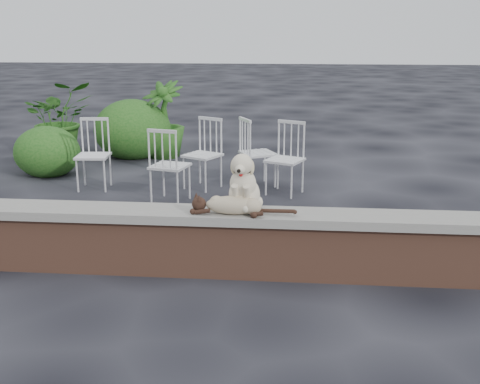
# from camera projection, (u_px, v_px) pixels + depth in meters

# --- Properties ---
(ground) EXTENTS (60.00, 60.00, 0.00)m
(ground) POSITION_uv_depth(u_px,v_px,m) (177.00, 271.00, 5.40)
(ground) COLOR black
(ground) RESTS_ON ground
(brick_wall) EXTENTS (6.00, 0.30, 0.50)m
(brick_wall) POSITION_uv_depth(u_px,v_px,m) (177.00, 245.00, 5.33)
(brick_wall) COLOR brown
(brick_wall) RESTS_ON ground
(capstone) EXTENTS (6.20, 0.40, 0.08)m
(capstone) POSITION_uv_depth(u_px,v_px,m) (176.00, 214.00, 5.26)
(capstone) COLOR slate
(capstone) RESTS_ON brick_wall
(dog) EXTENTS (0.39, 0.49, 0.53)m
(dog) POSITION_uv_depth(u_px,v_px,m) (244.00, 180.00, 5.19)
(dog) COLOR beige
(dog) RESTS_ON capstone
(cat) EXTENTS (1.08, 0.36, 0.18)m
(cat) POSITION_uv_depth(u_px,v_px,m) (233.00, 204.00, 5.10)
(cat) COLOR tan
(cat) RESTS_ON capstone
(chair_c) EXTENTS (0.68, 0.68, 0.94)m
(chair_c) POSITION_uv_depth(u_px,v_px,m) (170.00, 165.00, 7.43)
(chair_c) COLOR white
(chair_c) RESTS_ON ground
(chair_e) EXTENTS (0.75, 0.75, 0.94)m
(chair_e) POSITION_uv_depth(u_px,v_px,m) (258.00, 152.00, 8.17)
(chair_e) COLOR white
(chair_e) RESTS_ON ground
(chair_a) EXTENTS (0.61, 0.61, 0.94)m
(chair_a) POSITION_uv_depth(u_px,v_px,m) (93.00, 155.00, 8.00)
(chair_a) COLOR white
(chair_a) RESTS_ON ground
(chair_b) EXTENTS (0.76, 0.76, 0.94)m
(chair_b) POSITION_uv_depth(u_px,v_px,m) (202.00, 154.00, 8.04)
(chair_b) COLOR white
(chair_b) RESTS_ON ground
(chair_d) EXTENTS (0.74, 0.74, 0.94)m
(chair_d) POSITION_uv_depth(u_px,v_px,m) (285.00, 159.00, 7.76)
(chair_d) COLOR white
(chair_d) RESTS_ON ground
(potted_plant_a) EXTENTS (1.47, 1.42, 1.25)m
(potted_plant_a) POSITION_uv_depth(u_px,v_px,m) (60.00, 118.00, 10.06)
(potted_plant_a) COLOR #184B15
(potted_plant_a) RESTS_ON ground
(potted_plant_b) EXTENTS (0.94, 0.94, 1.26)m
(potted_plant_b) POSITION_uv_depth(u_px,v_px,m) (163.00, 119.00, 9.92)
(potted_plant_b) COLOR #184B15
(potted_plant_b) RESTS_ON ground
(shrubbery) EXTENTS (2.04, 3.21, 1.01)m
(shrubbery) POSITION_uv_depth(u_px,v_px,m) (115.00, 134.00, 9.88)
(shrubbery) COLOR #184B15
(shrubbery) RESTS_ON ground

